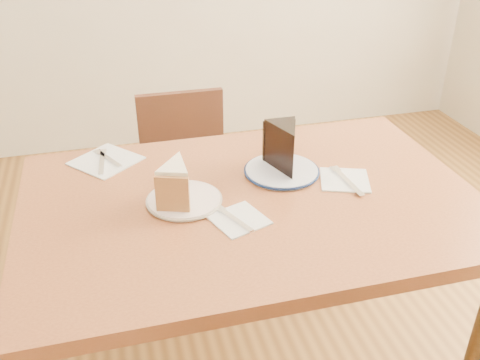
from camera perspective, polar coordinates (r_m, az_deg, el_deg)
name	(u,v)px	position (r m, az deg, el deg)	size (l,w,h in m)	color
table	(251,228)	(1.47, 1.21, -5.12)	(1.20, 0.80, 0.75)	brown
chair_far	(189,188)	(2.08, -5.47, -0.89)	(0.39, 0.39, 0.79)	black
plate_cream	(184,200)	(1.40, -5.97, -2.14)	(0.19, 0.19, 0.01)	white
plate_navy	(282,171)	(1.53, 4.46, 0.98)	(0.21, 0.21, 0.01)	white
carrot_cake	(177,182)	(1.37, -6.75, -0.21)	(0.08, 0.11, 0.09)	white
chocolate_cake	(286,150)	(1.50, 4.92, 3.20)	(0.09, 0.13, 0.12)	black
napkin_cream	(239,220)	(1.32, -0.13, -4.24)	(0.12, 0.12, 0.00)	white
napkin_navy	(345,180)	(1.52, 11.11, 0.01)	(0.13, 0.13, 0.00)	white
napkin_spare	(106,161)	(1.64, -14.10, 2.00)	(0.17, 0.17, 0.00)	white
fork_cream	(234,218)	(1.32, -0.68, -4.12)	(0.01, 0.14, 0.00)	silver
knife_navy	(347,181)	(1.50, 11.37, -0.10)	(0.02, 0.17, 0.00)	silver
fork_spare	(108,158)	(1.64, -13.88, 2.25)	(0.01, 0.14, 0.00)	silver
knife_spare	(102,162)	(1.63, -14.52, 1.90)	(0.01, 0.16, 0.00)	silver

